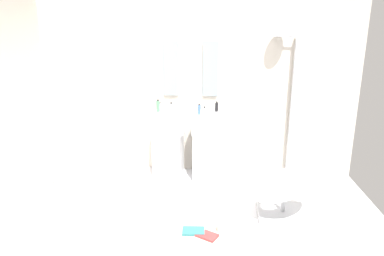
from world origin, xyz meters
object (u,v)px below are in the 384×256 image
Objects in this scene: towel_rack at (54,151)px; shower_column at (294,105)px; pedestal_sink_right at (208,143)px; magazine_red at (203,234)px; pedestal_sink_left at (168,142)px; magazine_teal at (194,231)px; soap_bottle_black at (217,107)px; soap_bottle_green at (158,106)px; lounge_chair at (284,188)px; soap_bottle_white at (160,107)px; soap_bottle_grey at (171,107)px; soap_bottle_blue at (199,110)px; soap_bottle_clear at (204,111)px; coffee_mug at (220,227)px.

shower_column is at bearing 19.73° from towel_rack.
magazine_red is at bearing -87.33° from pedestal_sink_right.
shower_column is at bearing 7.57° from pedestal_sink_left.
pedestal_sink_right is at bearing 83.30° from magazine_teal.
soap_bottle_green is (-0.83, -0.12, 0.02)m from soap_bottle_black.
towel_rack reaches higher than lounge_chair.
soap_bottle_grey is (0.15, 0.08, -0.01)m from soap_bottle_white.
soap_bottle_white is 0.61m from soap_bottle_blue.
soap_bottle_white reaches higher than towel_rack.
pedestal_sink_right is 0.53× the size of shower_column.
soap_bottle_white is 0.82m from soap_bottle_black.
shower_column is 1.11m from soap_bottle_black.
shower_column is 14.10× the size of soap_bottle_black.
soap_bottle_clear is (-0.98, 0.82, 0.69)m from lounge_chair.
pedestal_sink_right is 0.87m from soap_bottle_white.
magazine_teal is at bearing -71.93° from soap_bottle_grey.
magazine_red is at bearing -149.22° from lounge_chair.
soap_bottle_clear is (-0.28, 1.25, 0.97)m from coffee_mug.
soap_bottle_grey is at bearing 137.03° from magazine_red.
soap_bottle_clear is at bearing 120.69° from magazine_red.
pedestal_sink_left is 0.53× the size of shower_column.
shower_column is 2.16× the size of towel_rack.
magazine_red is (-0.87, -0.52, -0.33)m from lounge_chair.
lounge_chair is 6.68× the size of soap_bottle_blue.
towel_rack is (-1.86, -0.86, 0.09)m from pedestal_sink_right.
shower_column is 1.93m from soap_bottle_white.
soap_bottle_clear reaches higher than pedestal_sink_right.
soap_bottle_green reaches higher than soap_bottle_grey.
magazine_teal is 1.70m from soap_bottle_blue.
towel_rack is 1.49m from soap_bottle_green.
soap_bottle_white reaches higher than coffee_mug.
soap_bottle_green reaches higher than soap_bottle_clear.
soap_bottle_blue is at bearing 23.28° from towel_rack.
shower_column is at bearing 5.93° from soap_bottle_black.
soap_bottle_black is at bearing 114.54° from magazine_red.
soap_bottle_green is at bearing -173.10° from shower_column.
soap_bottle_clear reaches higher than coffee_mug.
soap_bottle_blue is (-0.19, 1.38, 1.03)m from magazine_red.
soap_bottle_green is (-0.97, 1.42, 1.00)m from coffee_mug.
magazine_red is 2.19× the size of soap_bottle_white.
pedestal_sink_left is 1.90m from shower_column.
pedestal_sink_right reaches higher than magazine_red.
magazine_teal is at bearing -89.84° from soap_bottle_clear.
soap_bottle_black is at bearing 79.48° from magazine_teal.
soap_bottle_white is at bearing -174.01° from soap_bottle_black.
soap_bottle_blue reaches higher than soap_bottle_grey.
pedestal_sink_left is 1.82m from lounge_chair.
soap_bottle_blue is (0.47, -0.11, 0.51)m from pedestal_sink_left.
coffee_mug is at bearing -59.71° from pedestal_sink_left.
soap_bottle_blue is 1.25× the size of soap_bottle_grey.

